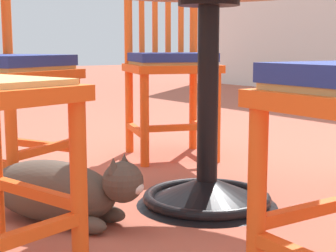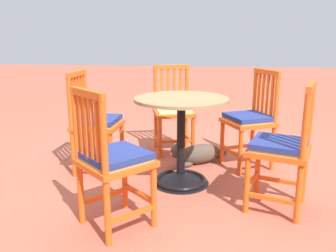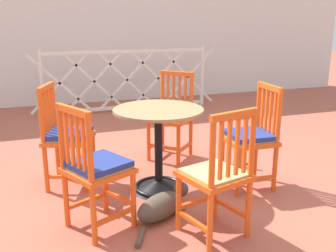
% 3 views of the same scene
% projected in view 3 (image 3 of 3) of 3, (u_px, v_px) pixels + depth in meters
% --- Properties ---
extents(ground_plane, '(24.00, 24.00, 0.00)m').
position_uv_depth(ground_plane, '(173.00, 189.00, 3.44)').
color(ground_plane, '#AD5642').
extents(building_wall_backdrop, '(10.00, 0.20, 2.80)m').
position_uv_depth(building_wall_backdrop, '(96.00, 21.00, 6.75)').
color(building_wall_backdrop, silver).
rests_on(building_wall_backdrop, ground_plane).
extents(lattice_fence_panel, '(3.01, 0.06, 1.01)m').
position_uv_depth(lattice_fence_panel, '(127.00, 80.00, 6.22)').
color(lattice_fence_panel, silver).
rests_on(lattice_fence_panel, ground_plane).
extents(cafe_table, '(0.76, 0.76, 0.73)m').
position_uv_depth(cafe_table, '(159.00, 159.00, 3.37)').
color(cafe_table, black).
rests_on(cafe_table, ground_plane).
extents(orange_chair_facing_out, '(0.57, 0.57, 0.91)m').
position_uv_depth(orange_chair_facing_out, '(171.00, 117.00, 4.12)').
color(orange_chair_facing_out, '#EA5619').
rests_on(orange_chair_facing_out, ground_plane).
extents(orange_chair_at_corner, '(0.51, 0.51, 0.91)m').
position_uv_depth(orange_chair_at_corner, '(67.00, 137.00, 3.43)').
color(orange_chair_at_corner, '#EA5619').
rests_on(orange_chair_at_corner, ground_plane).
extents(orange_chair_by_planter, '(0.54, 0.54, 0.91)m').
position_uv_depth(orange_chair_by_planter, '(96.00, 169.00, 2.70)').
color(orange_chair_by_planter, '#EA5619').
rests_on(orange_chair_by_planter, ground_plane).
extents(orange_chair_tucked_in, '(0.49, 0.49, 0.91)m').
position_uv_depth(orange_chair_tucked_in, '(217.00, 177.00, 2.61)').
color(orange_chair_tucked_in, '#EA5619').
rests_on(orange_chair_tucked_in, ground_plane).
extents(orange_chair_near_fence, '(0.42, 0.42, 0.91)m').
position_uv_depth(orange_chair_near_fence, '(251.00, 138.00, 3.39)').
color(orange_chair_near_fence, '#EA5619').
rests_on(orange_chair_near_fence, ground_plane).
extents(tabby_cat, '(0.56, 0.55, 0.23)m').
position_uv_depth(tabby_cat, '(163.00, 205.00, 2.94)').
color(tabby_cat, '#4C4238').
rests_on(tabby_cat, ground_plane).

